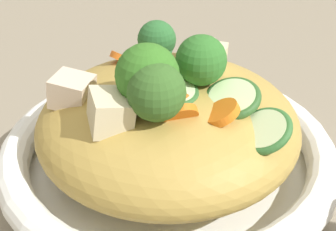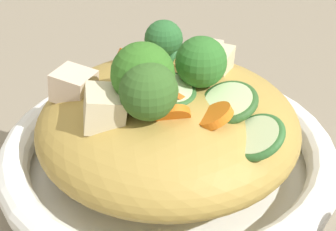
# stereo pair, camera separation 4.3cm
# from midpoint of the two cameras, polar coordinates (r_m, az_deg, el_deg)

# --- Properties ---
(ground_plane) EXTENTS (3.00, 3.00, 0.00)m
(ground_plane) POSITION_cam_midpoint_polar(r_m,az_deg,el_deg) (0.47, 2.63, -7.44)
(ground_plane) COLOR gray
(serving_bowl) EXTENTS (0.31, 0.31, 0.05)m
(serving_bowl) POSITION_cam_midpoint_polar(r_m,az_deg,el_deg) (0.46, 2.70, -5.05)
(serving_bowl) COLOR white
(serving_bowl) RESTS_ON ground_plane
(noodle_heap) EXTENTS (0.23, 0.23, 0.09)m
(noodle_heap) POSITION_cam_midpoint_polar(r_m,az_deg,el_deg) (0.43, 2.83, -1.04)
(noodle_heap) COLOR #AB8B40
(noodle_heap) RESTS_ON serving_bowl
(broccoli_florets) EXTENTS (0.15, 0.11, 0.06)m
(broccoli_florets) POSITION_cam_midpoint_polar(r_m,az_deg,el_deg) (0.39, 2.37, 5.06)
(broccoli_florets) COLOR #99BD72
(broccoli_florets) RESTS_ON serving_bowl
(carrot_coins) EXTENTS (0.15, 0.12, 0.03)m
(carrot_coins) POSITION_cam_midpoint_polar(r_m,az_deg,el_deg) (0.40, 3.62, 2.85)
(carrot_coins) COLOR orange
(carrot_coins) RESTS_ON serving_bowl
(zucchini_slices) EXTENTS (0.17, 0.11, 0.04)m
(zucchini_slices) POSITION_cam_midpoint_polar(r_m,az_deg,el_deg) (0.40, 7.40, 2.19)
(zucchini_slices) COLOR beige
(zucchini_slices) RESTS_ON serving_bowl
(chicken_chunks) EXTENTS (0.13, 0.17, 0.04)m
(chicken_chunks) POSITION_cam_midpoint_polar(r_m,az_deg,el_deg) (0.42, 0.28, 4.02)
(chicken_chunks) COLOR beige
(chicken_chunks) RESTS_ON serving_bowl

